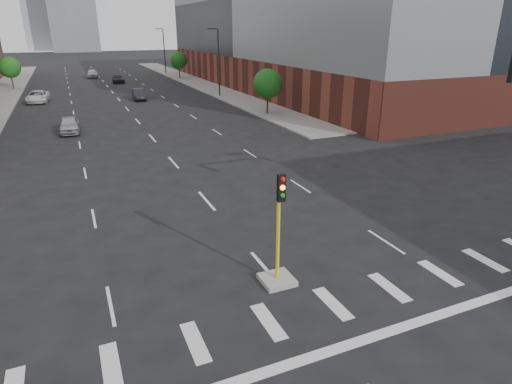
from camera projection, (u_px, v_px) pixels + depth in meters
sidewalk_left_far at (6, 90)px, 66.37m from camera, size 5.00×92.00×0.15m
sidewalk_right_far at (193, 81)px, 77.55m from camera, size 5.00×92.00×0.15m
building_right_main at (304, 15)px, 67.05m from camera, size 24.00×70.00×22.00m
median_traffic_signal at (278, 260)px, 15.95m from camera, size 1.20×1.20×4.40m
streetlight_right_a at (218, 60)px, 58.92m from camera, size 1.60×0.22×9.07m
streetlight_right_b at (164, 49)px, 88.88m from camera, size 1.60×0.22×9.07m
tree_left_far at (10, 67)px, 66.41m from camera, size 3.20×3.20×4.85m
tree_right_near at (268, 84)px, 46.87m from camera, size 3.20×3.20×4.85m
tree_right_far at (179, 60)px, 81.12m from camera, size 3.20×3.20×4.85m
car_near_left at (69, 125)px, 39.47m from camera, size 1.92×4.41×1.48m
car_mid_right at (139, 94)px, 57.84m from camera, size 1.78×4.49×1.46m
car_far_left at (38, 97)px, 55.76m from camera, size 2.97×5.52×1.47m
car_deep_right at (118, 79)px, 75.95m from camera, size 2.24×4.88×1.38m
car_distant at (92, 73)px, 83.76m from camera, size 2.31×4.90×1.62m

